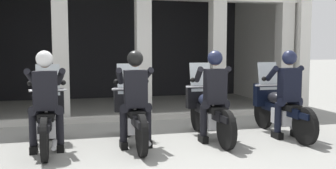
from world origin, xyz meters
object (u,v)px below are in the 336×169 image
(motorcycle_center_right, at_px, (208,111))
(police_officer_far_left, at_px, (46,92))
(motorcycle_center_left, at_px, (133,114))
(police_officer_center_left, at_px, (135,91))
(police_officer_center_right, at_px, (214,88))
(police_officer_far_right, at_px, (288,86))
(motorcycle_far_right, at_px, (279,108))
(motorcycle_far_left, at_px, (48,117))

(motorcycle_center_right, bearing_deg, police_officer_far_left, -167.37)
(motorcycle_center_left, distance_m, motorcycle_center_right, 1.39)
(police_officer_center_left, relative_size, police_officer_center_right, 1.00)
(police_officer_center_right, bearing_deg, police_officer_far_right, 4.63)
(motorcycle_center_right, bearing_deg, police_officer_far_right, -6.79)
(motorcycle_center_left, relative_size, motorcycle_far_right, 1.00)
(motorcycle_center_left, height_order, police_officer_center_left, police_officer_center_left)
(police_officer_far_left, relative_size, police_officer_center_left, 1.00)
(motorcycle_center_right, distance_m, motorcycle_far_right, 1.39)
(motorcycle_far_right, bearing_deg, motorcycle_center_right, -178.24)
(motorcycle_far_left, distance_m, police_officer_center_left, 1.50)
(motorcycle_center_right, height_order, police_officer_center_right, police_officer_center_right)
(motorcycle_far_left, bearing_deg, police_officer_far_left, -86.89)
(motorcycle_far_left, bearing_deg, motorcycle_center_right, 2.55)
(motorcycle_center_left, xyz_separation_m, motorcycle_center_right, (1.39, 0.05, 0.00))
(motorcycle_far_left, bearing_deg, motorcycle_far_right, 1.83)
(motorcycle_center_right, relative_size, motorcycle_far_right, 1.00)
(motorcycle_far_left, height_order, police_officer_center_right, police_officer_center_right)
(police_officer_far_left, bearing_deg, police_officer_center_left, -0.36)
(motorcycle_center_right, xyz_separation_m, police_officer_far_right, (1.39, -0.36, 0.44))
(motorcycle_far_left, height_order, motorcycle_far_right, same)
(police_officer_far_left, bearing_deg, motorcycle_center_right, 8.39)
(police_officer_far_left, height_order, motorcycle_far_right, police_officer_far_left)
(motorcycle_center_right, distance_m, police_officer_far_right, 1.50)
(police_officer_far_left, distance_m, police_officer_far_right, 4.16)
(motorcycle_far_left, xyz_separation_m, police_officer_center_left, (1.39, -0.37, 0.44))
(motorcycle_center_right, bearing_deg, police_officer_center_left, -158.86)
(police_officer_center_right, xyz_separation_m, police_officer_far_right, (1.39, -0.07, 0.00))
(police_officer_center_left, xyz_separation_m, police_officer_center_right, (1.39, 0.05, 0.00))
(police_officer_far_left, distance_m, police_officer_center_left, 1.39)
(police_officer_far_left, bearing_deg, police_officer_far_right, 1.83)
(motorcycle_far_right, relative_size, police_officer_far_right, 1.29)
(motorcycle_far_left, distance_m, police_officer_center_right, 2.83)
(motorcycle_far_left, height_order, police_officer_far_left, police_officer_far_left)
(motorcycle_far_left, relative_size, motorcycle_center_left, 1.00)
(police_officer_far_right, bearing_deg, motorcycle_far_left, 179.31)
(police_officer_center_right, xyz_separation_m, motorcycle_far_right, (1.39, 0.21, -0.44))
(motorcycle_center_left, distance_m, police_officer_center_left, 0.52)
(police_officer_center_left, bearing_deg, motorcycle_center_right, 18.35)
(police_officer_center_right, height_order, police_officer_far_right, same)
(police_officer_far_left, height_order, motorcycle_center_right, police_officer_far_left)
(motorcycle_far_right, bearing_deg, police_officer_far_right, -85.52)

